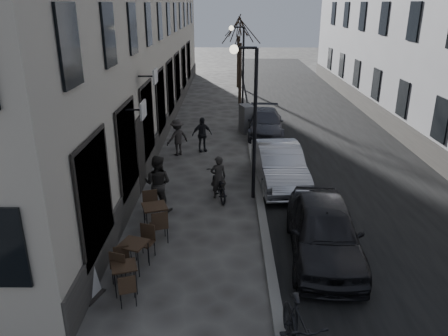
{
  "coord_description": "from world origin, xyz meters",
  "views": [
    {
      "loc": [
        -0.87,
        -7.73,
        6.28
      ],
      "look_at": [
        -0.98,
        4.09,
        1.8
      ],
      "focal_mm": 35.0,
      "sensor_mm": 36.0,
      "label": 1
    }
  ],
  "objects_px": {
    "sign_board": "(88,281)",
    "pedestrian_near": "(158,183)",
    "bistro_set_b": "(134,253)",
    "bistro_set_a": "(125,275)",
    "car_far": "(265,123)",
    "streetlamp_near": "(250,107)",
    "tree_far": "(238,26)",
    "pedestrian_mid": "(177,137)",
    "car_near": "(324,230)",
    "car_mid": "(279,165)",
    "bistro_set_c": "(155,216)",
    "pedestrian_far": "(202,135)",
    "utility_cabinet": "(246,119)",
    "tree_near": "(241,30)",
    "bicycle": "(218,185)",
    "streetlamp_far": "(240,61)"
  },
  "relations": [
    {
      "from": "bistro_set_a",
      "to": "pedestrian_mid",
      "type": "xyz_separation_m",
      "value": [
        0.17,
        9.71,
        0.39
      ]
    },
    {
      "from": "utility_cabinet",
      "to": "bicycle",
      "type": "bearing_deg",
      "value": -115.73
    },
    {
      "from": "pedestrian_near",
      "to": "car_mid",
      "type": "distance_m",
      "value": 4.67
    },
    {
      "from": "bistro_set_a",
      "to": "utility_cabinet",
      "type": "height_order",
      "value": "utility_cabinet"
    },
    {
      "from": "bistro_set_b",
      "to": "sign_board",
      "type": "xyz_separation_m",
      "value": [
        -0.82,
        -1.12,
        -0.03
      ]
    },
    {
      "from": "pedestrian_near",
      "to": "pedestrian_mid",
      "type": "distance_m",
      "value": 5.47
    },
    {
      "from": "bistro_set_a",
      "to": "utility_cabinet",
      "type": "bearing_deg",
      "value": 57.74
    },
    {
      "from": "sign_board",
      "to": "pedestrian_near",
      "type": "xyz_separation_m",
      "value": [
        0.92,
        4.5,
        0.49
      ]
    },
    {
      "from": "bicycle",
      "to": "tree_near",
      "type": "bearing_deg",
      "value": -108.93
    },
    {
      "from": "car_near",
      "to": "car_mid",
      "type": "bearing_deg",
      "value": 101.56
    },
    {
      "from": "bistro_set_a",
      "to": "car_far",
      "type": "height_order",
      "value": "car_far"
    },
    {
      "from": "streetlamp_near",
      "to": "bistro_set_c",
      "type": "relative_size",
      "value": 2.99
    },
    {
      "from": "sign_board",
      "to": "car_mid",
      "type": "bearing_deg",
      "value": 72.01
    },
    {
      "from": "pedestrian_far",
      "to": "car_near",
      "type": "xyz_separation_m",
      "value": [
        3.66,
        -8.66,
        -0.03
      ]
    },
    {
      "from": "streetlamp_near",
      "to": "car_near",
      "type": "bearing_deg",
      "value": -63.96
    },
    {
      "from": "pedestrian_near",
      "to": "car_far",
      "type": "bearing_deg",
      "value": -100.64
    },
    {
      "from": "bistro_set_a",
      "to": "pedestrian_mid",
      "type": "distance_m",
      "value": 9.72
    },
    {
      "from": "tree_far",
      "to": "car_mid",
      "type": "distance_m",
      "value": 20.17
    },
    {
      "from": "pedestrian_near",
      "to": "bistro_set_a",
      "type": "bearing_deg",
      "value": 102.69
    },
    {
      "from": "streetlamp_far",
      "to": "car_mid",
      "type": "height_order",
      "value": "streetlamp_far"
    },
    {
      "from": "pedestrian_far",
      "to": "car_near",
      "type": "bearing_deg",
      "value": -90.16
    },
    {
      "from": "tree_far",
      "to": "car_mid",
      "type": "height_order",
      "value": "tree_far"
    },
    {
      "from": "pedestrian_mid",
      "to": "car_near",
      "type": "xyz_separation_m",
      "value": [
        4.71,
        -8.16,
        -0.05
      ]
    },
    {
      "from": "pedestrian_near",
      "to": "car_near",
      "type": "distance_m",
      "value": 5.44
    },
    {
      "from": "streetlamp_far",
      "to": "streetlamp_near",
      "type": "bearing_deg",
      "value": -90.0
    },
    {
      "from": "streetlamp_near",
      "to": "pedestrian_far",
      "type": "height_order",
      "value": "streetlamp_near"
    },
    {
      "from": "streetlamp_near",
      "to": "utility_cabinet",
      "type": "bearing_deg",
      "value": 88.29
    },
    {
      "from": "tree_far",
      "to": "bistro_set_a",
      "type": "bearing_deg",
      "value": -96.82
    },
    {
      "from": "pedestrian_near",
      "to": "bistro_set_b",
      "type": "bearing_deg",
      "value": 102.94
    },
    {
      "from": "streetlamp_far",
      "to": "utility_cabinet",
      "type": "relative_size",
      "value": 3.57
    },
    {
      "from": "streetlamp_far",
      "to": "bicycle",
      "type": "height_order",
      "value": "streetlamp_far"
    },
    {
      "from": "tree_far",
      "to": "tree_near",
      "type": "bearing_deg",
      "value": -90.0
    },
    {
      "from": "sign_board",
      "to": "car_mid",
      "type": "distance_m",
      "value": 8.41
    },
    {
      "from": "pedestrian_mid",
      "to": "tree_near",
      "type": "bearing_deg",
      "value": -144.69
    },
    {
      "from": "streetlamp_near",
      "to": "car_far",
      "type": "relative_size",
      "value": 1.19
    },
    {
      "from": "streetlamp_near",
      "to": "pedestrian_mid",
      "type": "bearing_deg",
      "value": 123.01
    },
    {
      "from": "streetlamp_far",
      "to": "tree_near",
      "type": "height_order",
      "value": "tree_near"
    },
    {
      "from": "pedestrian_far",
      "to": "car_far",
      "type": "relative_size",
      "value": 0.37
    },
    {
      "from": "tree_far",
      "to": "bistro_set_b",
      "type": "relative_size",
      "value": 3.63
    },
    {
      "from": "streetlamp_near",
      "to": "tree_far",
      "type": "bearing_deg",
      "value": 89.8
    },
    {
      "from": "utility_cabinet",
      "to": "pedestrian_near",
      "type": "height_order",
      "value": "pedestrian_near"
    },
    {
      "from": "tree_near",
      "to": "bicycle",
      "type": "height_order",
      "value": "tree_near"
    },
    {
      "from": "bistro_set_c",
      "to": "utility_cabinet",
      "type": "height_order",
      "value": "utility_cabinet"
    },
    {
      "from": "bistro_set_a",
      "to": "tree_near",
      "type": "bearing_deg",
      "value": 62.89
    },
    {
      "from": "pedestrian_mid",
      "to": "pedestrian_far",
      "type": "height_order",
      "value": "pedestrian_mid"
    },
    {
      "from": "bistro_set_a",
      "to": "bicycle",
      "type": "xyz_separation_m",
      "value": [
        2.05,
        5.21,
        0.05
      ]
    },
    {
      "from": "bistro_set_b",
      "to": "pedestrian_far",
      "type": "distance_m",
      "value": 9.43
    },
    {
      "from": "bistro_set_c",
      "to": "pedestrian_mid",
      "type": "relative_size",
      "value": 1.07
    },
    {
      "from": "car_mid",
      "to": "car_far",
      "type": "xyz_separation_m",
      "value": [
        0.0,
        6.39,
        -0.11
      ]
    },
    {
      "from": "tree_far",
      "to": "car_far",
      "type": "xyz_separation_m",
      "value": [
        1.1,
        -13.36,
        -4.04
      ]
    }
  ]
}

